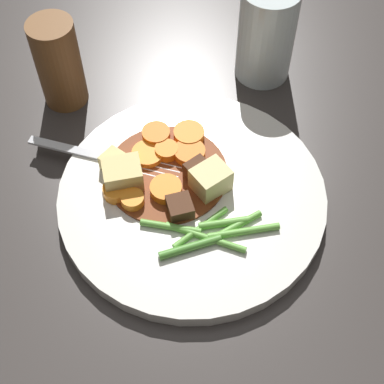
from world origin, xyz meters
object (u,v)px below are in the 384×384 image
at_px(carrot_slice_7, 166,190).
at_px(fork, 108,158).
at_px(water_glass, 266,34).
at_px(carrot_slice_2, 116,191).
at_px(meat_chunk_0, 180,208).
at_px(pepper_mill, 59,63).
at_px(potato_chunk_1, 114,162).
at_px(carrot_slice_6, 153,137).
at_px(potato_chunk_2, 123,175).
at_px(carrot_slice_1, 190,153).
at_px(meat_chunk_1, 199,172).
at_px(carrot_slice_0, 189,135).
at_px(carrot_slice_5, 148,155).
at_px(dinner_plate, 192,197).
at_px(carrot_slice_4, 169,151).
at_px(carrot_slice_3, 133,200).
at_px(potato_chunk_0, 211,180).

relative_size(carrot_slice_7, fork, 0.25).
bearing_deg(carrot_slice_7, water_glass, -58.78).
bearing_deg(carrot_slice_2, fork, -13.36).
xyz_separation_m(carrot_slice_7, meat_chunk_0, (-0.03, -0.00, 0.00)).
xyz_separation_m(meat_chunk_0, pepper_mill, (0.23, 0.04, 0.03)).
xyz_separation_m(carrot_slice_2, potato_chunk_1, (0.03, -0.01, 0.00)).
distance_m(carrot_slice_6, potato_chunk_2, 0.07).
height_order(carrot_slice_1, carrot_slice_2, same).
height_order(potato_chunk_2, meat_chunk_1, potato_chunk_2).
distance_m(carrot_slice_0, carrot_slice_6, 0.04).
distance_m(carrot_slice_2, carrot_slice_5, 0.06).
bearing_deg(pepper_mill, carrot_slice_0, -147.55).
height_order(dinner_plate, carrot_slice_4, carrot_slice_4).
xyz_separation_m(carrot_slice_3, water_glass, (0.12, -0.23, 0.04)).
bearing_deg(potato_chunk_1, water_glass, -74.89).
xyz_separation_m(carrot_slice_4, fork, (0.03, 0.06, -0.00)).
bearing_deg(carrot_slice_5, carrot_slice_1, -118.44).
relative_size(fork, pepper_mill, 1.23).
height_order(potato_chunk_1, water_glass, water_glass).
bearing_deg(water_glass, carrot_slice_0, 115.25).
relative_size(carrot_slice_6, water_glass, 0.26).
distance_m(dinner_plate, carrot_slice_6, 0.08).
xyz_separation_m(potato_chunk_2, meat_chunk_1, (-0.03, -0.07, -0.00)).
xyz_separation_m(carrot_slice_5, meat_chunk_1, (-0.05, -0.03, 0.01)).
relative_size(carrot_slice_2, potato_chunk_0, 0.76).
relative_size(carrot_slice_1, carrot_slice_2, 1.24).
bearing_deg(carrot_slice_2, carrot_slice_3, -152.88).
bearing_deg(potato_chunk_0, dinner_plate, 75.29).
xyz_separation_m(carrot_slice_6, water_glass, (0.05, -0.18, 0.04)).
distance_m(carrot_slice_3, pepper_mill, 0.20).
distance_m(carrot_slice_1, meat_chunk_0, 0.07).
relative_size(potato_chunk_0, potato_chunk_1, 1.56).
xyz_separation_m(meat_chunk_1, fork, (0.07, 0.07, -0.01)).
relative_size(carrot_slice_1, potato_chunk_2, 0.87).
bearing_deg(water_glass, pepper_mill, 71.78).
bearing_deg(potato_chunk_0, water_glass, -48.51).
height_order(potato_chunk_0, potato_chunk_1, potato_chunk_0).
bearing_deg(carrot_slice_4, carrot_slice_0, -74.50).
bearing_deg(carrot_slice_2, carrot_slice_5, -60.74).
bearing_deg(fork, carrot_slice_5, -115.14).
bearing_deg(carrot_slice_3, meat_chunk_1, -93.63).
bearing_deg(carrot_slice_7, carrot_slice_1, -55.64).
bearing_deg(meat_chunk_0, dinner_plate, -54.94).
height_order(potato_chunk_0, meat_chunk_1, potato_chunk_0).
distance_m(carrot_slice_3, carrot_slice_6, 0.09).
height_order(potato_chunk_0, fork, potato_chunk_0).
height_order(potato_chunk_0, meat_chunk_0, potato_chunk_0).
bearing_deg(meat_chunk_0, potato_chunk_0, -75.44).
bearing_deg(carrot_slice_3, pepper_mill, -0.26).
relative_size(carrot_slice_4, carrot_slice_7, 0.77).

